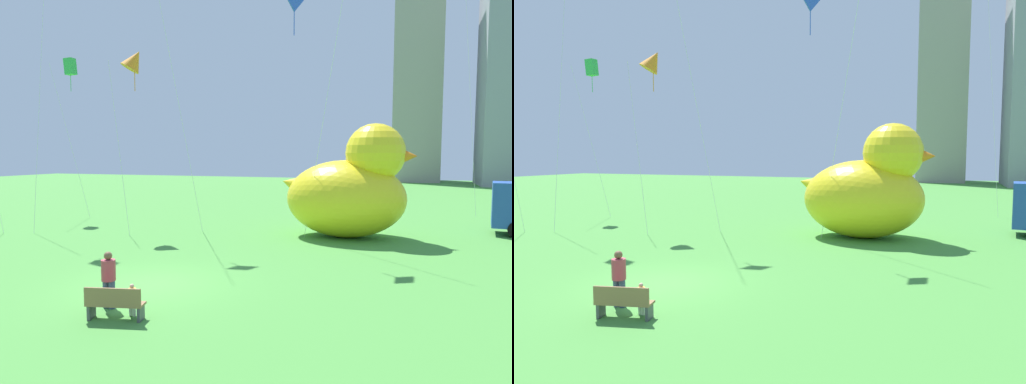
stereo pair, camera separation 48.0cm
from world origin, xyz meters
The scene contains 9 objects.
ground_plane centered at (0.00, 0.00, 0.00)m, with size 140.00×140.00×0.00m, color #48913B.
park_bench centered at (0.95, -3.14, 0.47)m, with size 1.58×0.79×0.90m.
person_adult centered at (0.19, -2.38, 0.89)m, with size 0.40×0.40×1.62m.
person_child centered at (1.18, -2.69, 0.48)m, with size 0.22×0.22×0.88m.
giant_inflatable_duck centered at (5.03, 11.10, 2.52)m, with size 7.16×4.59×5.93m.
city_skyline centered at (18.37, 61.59, 19.08)m, with size 24.88×17.31×40.01m.
kite_green centered at (-14.47, 12.89, 10.34)m, with size 1.94×1.93×10.98m.
kite_orange centered at (-6.61, 9.02, 9.54)m, with size 2.35×2.29×10.31m.
kite_blue centered at (2.89, 8.02, 10.98)m, with size 2.59×2.86×12.15m.
Camera 2 is at (8.78, -12.61, 4.34)m, focal length 31.79 mm.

